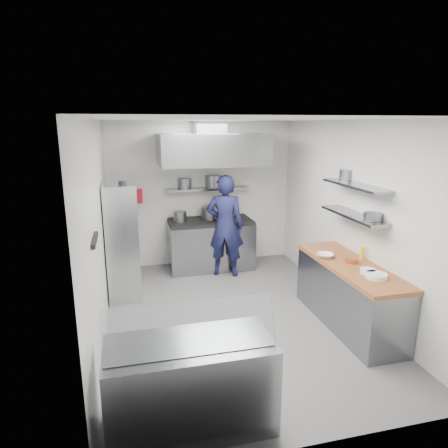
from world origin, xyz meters
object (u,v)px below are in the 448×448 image
object	(u,v)px
gas_range	(211,245)
wire_rack	(123,240)
chef	(225,226)
display_case	(190,385)

from	to	relation	value
gas_range	wire_rack	world-z (taller)	wire_rack
chef	wire_rack	distance (m)	1.86
wire_rack	display_case	size ratio (longest dim) A/B	1.23
chef	wire_rack	bearing A→B (deg)	34.69
wire_rack	gas_range	bearing A→B (deg)	28.32
gas_range	chef	bearing A→B (deg)	-67.58
chef	display_case	xyz separation A→B (m)	(-1.23, -3.66, -0.51)
wire_rack	display_case	bearing A→B (deg)	-79.84
chef	wire_rack	xyz separation A→B (m)	(-1.81, -0.44, -0.01)
chef	wire_rack	world-z (taller)	chef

